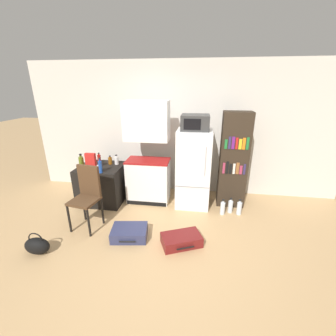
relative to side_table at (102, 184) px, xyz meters
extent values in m
plane|color=tan|center=(1.30, -1.22, -0.37)|extent=(24.00, 24.00, 0.00)
cube|color=beige|center=(1.50, 0.78, 0.97)|extent=(6.40, 0.10, 2.68)
cube|color=black|center=(0.00, 0.00, 0.00)|extent=(0.83, 0.76, 0.74)
cube|color=white|center=(0.91, 0.14, 0.05)|extent=(0.81, 0.47, 0.83)
cube|color=maroon|center=(0.91, 0.14, 0.48)|extent=(0.83, 0.48, 0.03)
cube|color=white|center=(0.91, 0.14, 1.23)|extent=(0.81, 0.40, 0.71)
cube|color=black|center=(0.91, -0.09, -0.33)|extent=(0.78, 0.01, 0.08)
cube|color=white|center=(1.78, 0.10, 0.37)|extent=(0.62, 0.56, 1.47)
cube|color=gray|center=(1.78, -0.19, 0.13)|extent=(0.60, 0.01, 0.01)
cylinder|color=silver|center=(1.99, -0.20, 0.63)|extent=(0.02, 0.02, 0.51)
cube|color=#333333|center=(1.78, 0.10, 1.24)|extent=(0.49, 0.41, 0.26)
cube|color=black|center=(1.74, -0.11, 1.24)|extent=(0.28, 0.01, 0.18)
cube|color=#2D2319|center=(2.51, 0.22, 0.53)|extent=(0.50, 0.31, 1.79)
cube|color=#A33351|center=(2.33, 0.06, 0.43)|extent=(0.04, 0.01, 0.20)
cube|color=black|center=(2.39, 0.06, 0.44)|extent=(0.04, 0.01, 0.23)
cube|color=black|center=(2.45, 0.06, 0.42)|extent=(0.04, 0.01, 0.19)
cube|color=silver|center=(2.51, 0.06, 0.43)|extent=(0.04, 0.01, 0.20)
cube|color=brown|center=(2.58, 0.06, 0.44)|extent=(0.05, 0.01, 0.22)
cube|color=#A33351|center=(2.64, 0.06, 0.41)|extent=(0.05, 0.01, 0.16)
cube|color=#332856|center=(2.70, 0.06, 0.43)|extent=(0.04, 0.01, 0.20)
cube|color=#1E7033|center=(2.33, 0.06, 0.88)|extent=(0.04, 0.01, 0.17)
cube|color=#332856|center=(2.39, 0.06, 0.90)|extent=(0.04, 0.01, 0.22)
cube|color=#661E75|center=(2.45, 0.06, 0.90)|extent=(0.05, 0.01, 0.22)
cube|color=red|center=(2.51, 0.06, 0.89)|extent=(0.04, 0.01, 0.20)
cube|color=gold|center=(2.58, 0.06, 0.88)|extent=(0.05, 0.01, 0.18)
cube|color=orange|center=(2.64, 0.06, 0.90)|extent=(0.05, 0.01, 0.21)
cube|color=#1E7033|center=(2.70, 0.06, 0.90)|extent=(0.04, 0.01, 0.21)
cylinder|color=brown|center=(0.14, 0.15, 0.44)|extent=(0.07, 0.07, 0.13)
cylinder|color=brown|center=(0.14, 0.15, 0.51)|extent=(0.03, 0.03, 0.02)
cylinder|color=black|center=(0.14, 0.15, 0.53)|extent=(0.04, 0.04, 0.01)
cylinder|color=white|center=(0.27, 0.16, 0.44)|extent=(0.08, 0.08, 0.15)
cylinder|color=white|center=(0.27, 0.16, 0.53)|extent=(0.03, 0.03, 0.03)
cylinder|color=black|center=(0.27, 0.16, 0.55)|extent=(0.04, 0.04, 0.02)
cylinder|color=#AD1914|center=(-0.11, 0.20, 0.45)|extent=(0.07, 0.07, 0.16)
cylinder|color=#AD1914|center=(-0.11, 0.20, 0.54)|extent=(0.03, 0.03, 0.03)
cylinder|color=black|center=(-0.11, 0.20, 0.57)|extent=(0.03, 0.03, 0.02)
cylinder|color=#566619|center=(-0.30, -0.15, 0.48)|extent=(0.09, 0.09, 0.22)
cylinder|color=#566619|center=(-0.30, -0.15, 0.61)|extent=(0.04, 0.04, 0.04)
cylinder|color=black|center=(-0.30, -0.15, 0.64)|extent=(0.05, 0.05, 0.02)
cylinder|color=#1E47A3|center=(0.15, -0.32, 0.48)|extent=(0.06, 0.06, 0.22)
cylinder|color=#1E47A3|center=(0.15, -0.32, 0.60)|extent=(0.03, 0.03, 0.04)
cylinder|color=black|center=(0.15, -0.32, 0.64)|extent=(0.03, 0.03, 0.02)
cylinder|color=silver|center=(0.09, -0.26, 0.43)|extent=(0.06, 0.06, 0.12)
cylinder|color=silver|center=(0.09, -0.26, 0.50)|extent=(0.03, 0.03, 0.02)
cylinder|color=black|center=(0.09, -0.26, 0.51)|extent=(0.03, 0.03, 0.01)
cube|color=red|center=(-0.11, -0.15, 0.52)|extent=(0.19, 0.07, 0.30)
cylinder|color=black|center=(-0.09, -1.08, -0.13)|extent=(0.04, 0.04, 0.47)
cylinder|color=black|center=(0.26, -1.14, -0.13)|extent=(0.04, 0.04, 0.47)
cylinder|color=black|center=(-0.03, -0.72, -0.13)|extent=(0.04, 0.04, 0.47)
cylinder|color=black|center=(0.33, -0.78, -0.13)|extent=(0.04, 0.04, 0.47)
cube|color=#4C331E|center=(0.12, -0.93, 0.13)|extent=(0.46, 0.46, 0.04)
cube|color=#4C331E|center=(0.15, -0.75, 0.40)|extent=(0.38, 0.11, 0.51)
cube|color=navy|center=(0.88, -1.08, -0.29)|extent=(0.58, 0.46, 0.17)
cylinder|color=black|center=(0.91, -1.29, -0.29)|extent=(0.24, 0.05, 0.02)
cube|color=maroon|center=(1.68, -1.13, -0.29)|extent=(0.65, 0.52, 0.16)
cylinder|color=black|center=(1.76, -1.30, -0.29)|extent=(0.24, 0.12, 0.02)
ellipsoid|color=black|center=(-0.28, -1.60, -0.25)|extent=(0.36, 0.20, 0.24)
torus|color=black|center=(-0.28, -1.60, -0.14)|extent=(0.21, 0.02, 0.21)
cylinder|color=silver|center=(2.35, -0.19, -0.25)|extent=(0.08, 0.08, 0.23)
cylinder|color=silver|center=(2.35, -0.19, -0.12)|extent=(0.04, 0.04, 0.04)
cylinder|color=black|center=(2.35, -0.19, -0.09)|extent=(0.04, 0.04, 0.02)
cylinder|color=silver|center=(2.65, -0.16, -0.25)|extent=(0.09, 0.09, 0.23)
cylinder|color=silver|center=(2.65, -0.16, -0.11)|extent=(0.04, 0.04, 0.04)
cylinder|color=black|center=(2.65, -0.16, -0.08)|extent=(0.05, 0.05, 0.02)
cylinder|color=silver|center=(2.50, -0.11, -0.25)|extent=(0.09, 0.09, 0.23)
cylinder|color=silver|center=(2.50, -0.11, -0.12)|extent=(0.04, 0.04, 0.04)
cylinder|color=black|center=(2.50, -0.11, -0.09)|extent=(0.04, 0.04, 0.02)
camera|label=1|loc=(1.88, -3.85, 1.85)|focal=24.00mm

